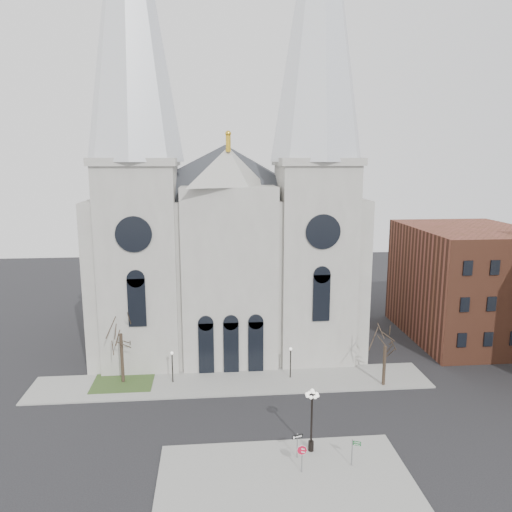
{
  "coord_description": "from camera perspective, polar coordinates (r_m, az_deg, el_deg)",
  "views": [
    {
      "loc": [
        -1.95,
        -36.07,
        22.29
      ],
      "look_at": [
        2.12,
        8.0,
        13.66
      ],
      "focal_mm": 35.0,
      "sensor_mm": 36.0,
      "label": 1
    }
  ],
  "objects": [
    {
      "name": "ped_lamp_left",
      "position": [
        51.75,
        -9.55,
        -11.82
      ],
      "size": [
        0.32,
        0.32,
        3.26
      ],
      "color": "black",
      "rests_on": "sidewalk_far"
    },
    {
      "name": "street_name_sign",
      "position": [
        39.73,
        11.05,
        -20.94
      ],
      "size": [
        0.62,
        0.31,
        2.08
      ],
      "rotation": [
        0.0,
        0.0,
        -0.41
      ],
      "color": "slate",
      "rests_on": "sidewalk_near"
    },
    {
      "name": "globe_lamp",
      "position": [
        39.96,
        6.39,
        -17.31
      ],
      "size": [
        1.43,
        1.43,
        5.13
      ],
      "rotation": [
        0.0,
        0.0,
        0.37
      ],
      "color": "black",
      "rests_on": "sidewalk_near"
    },
    {
      "name": "one_way_sign",
      "position": [
        40.01,
        4.75,
        -20.33
      ],
      "size": [
        0.84,
        0.28,
        1.98
      ],
      "rotation": [
        0.0,
        0.0,
        0.28
      ],
      "color": "slate",
      "rests_on": "sidewalk_near"
    },
    {
      "name": "tree_left",
      "position": [
        51.69,
        -15.22,
        -8.23
      ],
      "size": [
        3.2,
        3.2,
        7.5
      ],
      "color": "#2C2218",
      "rests_on": "ground"
    },
    {
      "name": "sidewalk_near",
      "position": [
        38.52,
        3.38,
        -24.22
      ],
      "size": [
        18.0,
        10.0,
        0.14
      ],
      "primitive_type": "cube",
      "color": "gray",
      "rests_on": "ground"
    },
    {
      "name": "cathedral",
      "position": [
        59.09,
        -3.4,
        7.32
      ],
      "size": [
        33.0,
        26.66,
        54.0
      ],
      "color": "#9D9A93",
      "rests_on": "ground"
    },
    {
      "name": "sidewalk_far",
      "position": [
        52.09,
        -2.71,
        -14.23
      ],
      "size": [
        40.0,
        6.0,
        0.14
      ],
      "primitive_type": "cube",
      "color": "gray",
      "rests_on": "ground"
    },
    {
      "name": "ped_lamp_right",
      "position": [
        52.2,
        3.97,
        -11.48
      ],
      "size": [
        0.32,
        0.32,
        3.26
      ],
      "color": "black",
      "rests_on": "sidewalk_far"
    },
    {
      "name": "bg_building_brick",
      "position": [
        68.02,
        22.93,
        -2.85
      ],
      "size": [
        14.0,
        18.0,
        14.0
      ],
      "primitive_type": "cube",
      "color": "brown",
      "rests_on": "ground"
    },
    {
      "name": "grass_patch",
      "position": [
        53.72,
        -14.92,
        -13.77
      ],
      "size": [
        6.0,
        5.0,
        0.18
      ],
      "primitive_type": "cube",
      "color": "#2E4B20",
      "rests_on": "ground"
    },
    {
      "name": "stop_sign",
      "position": [
        38.42,
        5.29,
        -21.46
      ],
      "size": [
        0.71,
        0.34,
        2.13
      ],
      "rotation": [
        0.0,
        0.0,
        -0.44
      ],
      "color": "slate",
      "rests_on": "sidewalk_near"
    },
    {
      "name": "ground",
      "position": [
        42.45,
        -1.98,
        -20.65
      ],
      "size": [
        160.0,
        160.0,
        0.0
      ],
      "primitive_type": "plane",
      "color": "black",
      "rests_on": "ground"
    },
    {
      "name": "tree_right",
      "position": [
        51.35,
        14.57,
        -9.65
      ],
      "size": [
        3.2,
        3.2,
        6.0
      ],
      "color": "#2C2218",
      "rests_on": "ground"
    }
  ]
}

